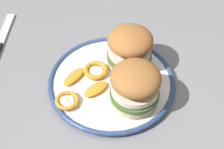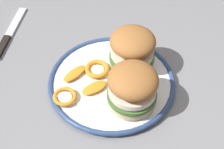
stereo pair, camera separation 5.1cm
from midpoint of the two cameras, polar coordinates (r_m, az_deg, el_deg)
The scene contains 9 objects.
dining_table at distance 0.85m, azimuth 0.84°, elevation -5.76°, with size 1.44×0.93×0.75m.
dinner_plate at distance 0.77m, azimuth 1.89°, elevation -1.59°, with size 0.31×0.31×0.02m.
sandwich_half_left at distance 0.77m, azimuth 5.56°, elevation 4.53°, with size 0.12×0.12×0.10m.
sandwich_half_right at distance 0.69m, azimuth 5.80°, elevation -2.30°, with size 0.12×0.12×0.10m.
orange_peel_curled at distance 0.73m, azimuth -6.46°, elevation -4.03°, with size 0.07×0.07×0.01m.
orange_peel_strip_long at distance 0.77m, azimuth -4.84°, elevation 0.11°, with size 0.07×0.07×0.01m.
orange_peel_strip_short at distance 0.74m, azimuth -1.20°, elevation -2.43°, with size 0.06×0.07×0.01m.
orange_peel_small_curl at distance 0.78m, azimuth -0.82°, elevation 0.92°, with size 0.08×0.08×0.01m.
table_knife at distance 0.93m, azimuth -16.55°, elevation 6.57°, with size 0.22×0.07×0.01m.
Camera 2 is at (-0.50, 0.03, 1.34)m, focal length 51.17 mm.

